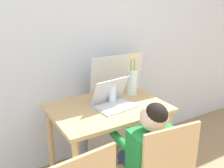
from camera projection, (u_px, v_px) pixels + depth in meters
wall_back at (97, 32)px, 2.48m from camera, size 6.40×0.05×2.50m
dining_table at (108, 119)px, 2.16m from camera, size 0.92×0.66×0.73m
person_seated at (148, 149)px, 1.75m from camera, size 0.35×0.45×0.98m
laptop at (113, 100)px, 2.11m from camera, size 0.35×0.27×0.22m
flower_vase at (132, 80)px, 2.34m from camera, size 0.10×0.10×0.36m
water_bottle at (112, 93)px, 2.15m from camera, size 0.06×0.06×0.19m
cardboard_panel at (114, 105)px, 2.65m from camera, size 0.56×0.16×1.06m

